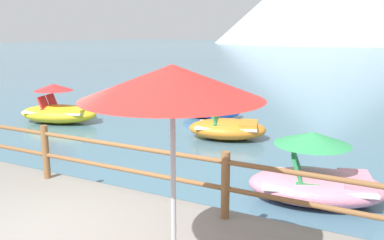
% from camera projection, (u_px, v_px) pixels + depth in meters
% --- Properties ---
extents(ground_plane, '(200.00, 200.00, 0.00)m').
position_uv_depth(ground_plane, '(367.00, 63.00, 39.82)').
color(ground_plane, '#477084').
extents(dock_railing, '(23.92, 0.12, 0.95)m').
position_uv_depth(dock_railing, '(124.00, 161.00, 6.38)').
color(dock_railing, brown).
rests_on(dock_railing, promenade_dock).
extents(beach_umbrella, '(1.70, 1.70, 2.24)m').
position_uv_depth(beach_umbrella, '(172.00, 86.00, 3.73)').
color(beach_umbrella, '#B2B2B7').
rests_on(beach_umbrella, promenade_dock).
extents(pedal_boat_0, '(2.85, 2.01, 1.28)m').
position_uv_depth(pedal_boat_0, '(58.00, 110.00, 13.51)').
color(pedal_boat_0, yellow).
rests_on(pedal_boat_0, ground).
extents(pedal_boat_1, '(2.63, 1.96, 1.25)m').
position_uv_depth(pedal_boat_1, '(316.00, 178.00, 7.18)').
color(pedal_boat_1, pink).
rests_on(pedal_boat_1, ground).
extents(pedal_boat_3, '(2.16, 1.21, 0.91)m').
position_uv_depth(pedal_boat_3, '(211.00, 109.00, 14.25)').
color(pedal_boat_3, blue).
rests_on(pedal_boat_3, ground).
extents(pedal_boat_4, '(2.43, 1.88, 0.88)m').
position_uv_depth(pedal_boat_4, '(228.00, 128.00, 11.48)').
color(pedal_boat_4, orange).
rests_on(pedal_boat_4, ground).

